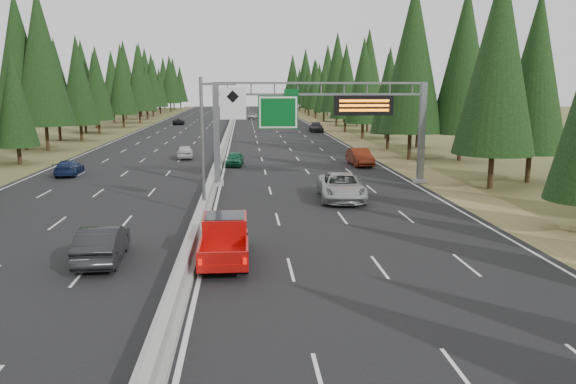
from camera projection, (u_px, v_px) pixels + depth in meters
The scene contains 19 objects.
road at pixel (228, 136), 87.10m from camera, with size 32.00×260.00×0.08m, color black.
shoulder_right at pixel (341, 135), 88.49m from camera, with size 3.60×260.00×0.06m, color olive.
shoulder_left at pixel (111, 136), 85.72m from camera, with size 3.60×260.00×0.06m, color #4F4F25.
median_barrier at pixel (228, 133), 87.03m from camera, with size 0.70×260.00×0.85m.
sign_gantry at pixel (329, 117), 42.63m from camera, with size 16.75×0.98×7.80m.
hov_sign_pole at pixel (212, 136), 32.36m from camera, with size 2.80×0.50×8.00m.
tree_row_right at pixel (374, 76), 83.93m from camera, with size 11.56×241.46×18.60m.
tree_row_left at pixel (77, 74), 83.35m from camera, with size 11.99×240.84×18.80m.
silver_minivan at pixel (342, 187), 37.45m from camera, with size 2.91×6.31×1.75m, color #9FA0A4.
red_pickup at pixel (225, 235), 24.64m from camera, with size 2.01×5.63×1.83m.
car_ahead_green at pixel (235, 159), 53.71m from camera, with size 1.53×3.80×1.29m, color #145937.
car_ahead_dkred at pixel (360, 157), 53.70m from camera, with size 1.72×4.94×1.63m, color #611D0D.
car_ahead_dkgrey at pixel (316, 127), 93.48m from camera, with size 2.15×5.29×1.53m, color black.
car_ahead_white at pixel (253, 116), 132.39m from camera, with size 2.16×4.69×1.30m, color #BCBCBC.
car_ahead_far at pixel (240, 113), 144.40m from camera, with size 1.83×4.55×1.55m, color black.
car_onc_near at pixel (102, 243), 24.23m from camera, with size 1.67×4.80×1.58m, color black.
car_onc_blue at pixel (69, 168), 47.82m from camera, with size 1.82×4.47×1.30m, color #15254C.
car_onc_white at pixel (185, 152), 59.03m from camera, with size 1.68×4.18×1.42m, color silver.
car_onc_far at pixel (179, 121), 111.94m from camera, with size 2.14×4.64×1.29m, color black.
Camera 1 is at (2.38, -7.68, 7.54)m, focal length 35.00 mm.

